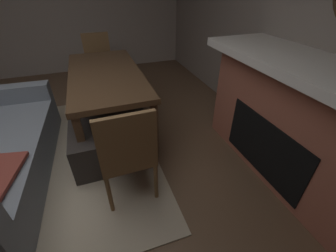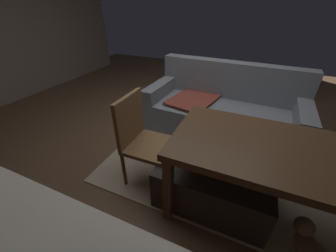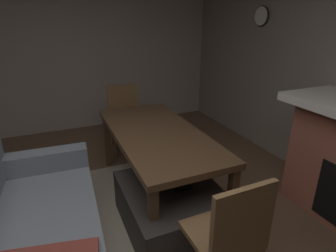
% 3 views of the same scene
% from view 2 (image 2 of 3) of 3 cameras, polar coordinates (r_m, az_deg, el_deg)
% --- Properties ---
extents(floor, '(8.48, 8.48, 0.00)m').
position_cam_2_polar(floor, '(2.77, 4.88, -4.45)').
color(floor, brown).
extents(area_rug, '(2.60, 2.00, 0.01)m').
position_cam_2_polar(area_rug, '(2.59, 15.46, -8.53)').
color(area_rug, tan).
rests_on(area_rug, ground).
extents(couch, '(2.12, 1.05, 0.94)m').
position_cam_2_polar(couch, '(2.97, 15.31, 4.42)').
color(couch, slate).
rests_on(couch, ground).
extents(ottoman_coffee_table, '(0.98, 0.83, 0.41)m').
position_cam_2_polar(ottoman_coffee_table, '(2.03, 13.33, -13.91)').
color(ottoman_coffee_table, '#2D2826').
rests_on(ottoman_coffee_table, ground).
extents(tv_remote, '(0.07, 0.16, 0.02)m').
position_cam_2_polar(tv_remote, '(1.83, 11.94, -10.54)').
color(tv_remote, black).
rests_on(tv_remote, ottoman_coffee_table).
extents(dining_table, '(1.82, 0.84, 0.74)m').
position_cam_2_polar(dining_table, '(1.73, 32.82, -8.40)').
color(dining_table, '#513823').
rests_on(dining_table, ground).
extents(dining_chair_west, '(0.45, 0.45, 0.93)m').
position_cam_2_polar(dining_chair_west, '(1.97, -7.82, -2.80)').
color(dining_chair_west, brown).
rests_on(dining_chair_west, ground).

